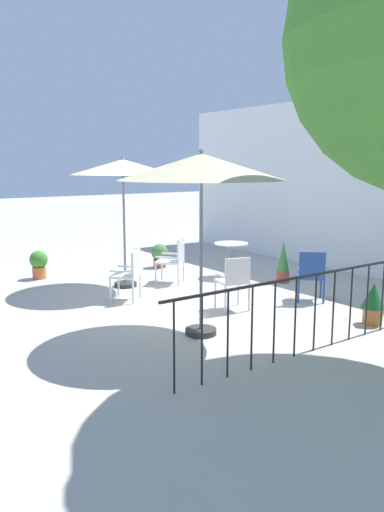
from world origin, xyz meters
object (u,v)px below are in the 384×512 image
potted_plant_3 (283,262)px  potted_plant_2 (373,302)px  potted_plant_1 (160,255)px  patio_chair_0 (234,279)px  patio_chair_1 (311,273)px  patio_chair_2 (130,272)px  cafe_table_0 (231,253)px  patio_chair_3 (174,258)px  potted_plant_0 (39,263)px  patio_umbrella_0 (201,169)px  patio_umbrella_1 (123,169)px

potted_plant_3 → potted_plant_2: bearing=-18.3°
potted_plant_1 → potted_plant_2: 5.51m
patio_chair_0 → potted_plant_2: 2.14m
patio_chair_0 → potted_plant_1: size_ratio=1.62×
patio_chair_0 → potted_plant_3: patio_chair_0 is taller
patio_chair_1 → patio_chair_2: bearing=-127.0°
cafe_table_0 → potted_plant_2: bearing=-6.1°
potted_plant_2 → potted_plant_3: potted_plant_3 is taller
patio_chair_3 → potted_plant_0: patio_chair_3 is taller
patio_chair_3 → patio_umbrella_0: bearing=-27.0°
patio_chair_1 → potted_plant_2: bearing=-9.5°
cafe_table_0 → potted_plant_1: bearing=-158.1°
patio_chair_0 → patio_chair_2: same height
potted_plant_2 → cafe_table_0: bearing=173.9°
patio_umbrella_1 → patio_chair_1: patio_umbrella_1 is taller
patio_chair_0 → potted_plant_3: 2.33m
patio_umbrella_0 → patio_chair_0: (-0.64, 1.15, -1.76)m
potted_plant_0 → potted_plant_1: size_ratio=1.08×
patio_chair_1 → patio_chair_2: same height
patio_chair_0 → patio_chair_2: bearing=-145.6°
cafe_table_0 → patio_chair_3: patio_chair_3 is taller
cafe_table_0 → potted_plant_1: 1.88m
patio_chair_0 → potted_plant_1: 3.85m
potted_plant_2 → potted_plant_1: bearing=-177.0°
patio_umbrella_0 → cafe_table_0: (-2.65, 2.76, -1.79)m
cafe_table_0 → potted_plant_0: bearing=-122.9°
patio_chair_0 → patio_chair_3: patio_chair_3 is taller
patio_chair_1 → patio_umbrella_1: bearing=-144.0°
patio_chair_0 → patio_chair_1: 1.48m
patio_chair_0 → patio_chair_3: bearing=172.1°
patio_chair_2 → potted_plant_0: patio_chair_2 is taller
patio_umbrella_0 → potted_plant_0: 5.25m
patio_chair_2 → patio_chair_1: bearing=53.0°
potted_plant_1 → potted_plant_2: potted_plant_2 is taller
patio_umbrella_0 → potted_plant_2: size_ratio=4.08×
patio_chair_3 → potted_plant_2: (3.98, 0.90, -0.17)m
patio_umbrella_0 → potted_plant_3: size_ratio=2.99×
patio_chair_1 → patio_chair_3: patio_chair_3 is taller
patio_umbrella_1 → patio_chair_3: (0.30, 0.94, -1.75)m
patio_chair_2 → potted_plant_2: (3.32, 2.27, -0.17)m
potted_plant_3 → patio_umbrella_0: bearing=-63.6°
potted_plant_0 → potted_plant_1: (0.45, 2.68, -0.03)m
patio_chair_1 → patio_chair_0: bearing=-103.2°
potted_plant_1 → patio_umbrella_0: bearing=-25.2°
patio_umbrella_0 → patio_chair_3: size_ratio=2.81×
patio_chair_2 → potted_plant_3: bearing=79.7°
patio_chair_2 → potted_plant_2: patio_chair_2 is taller
patio_chair_0 → patio_chair_1: size_ratio=1.00×
potted_plant_2 → patio_chair_0: bearing=-145.6°
patio_chair_1 → patio_chair_3: 2.80m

